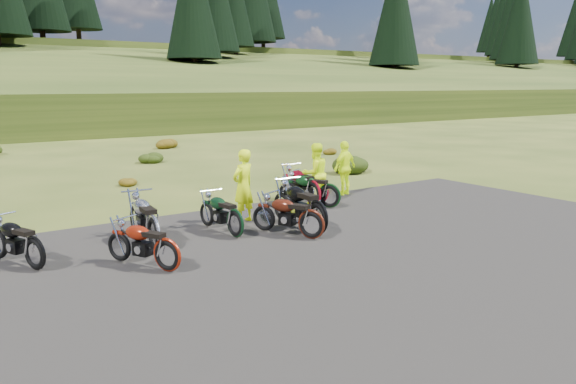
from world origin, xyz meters
TOP-DOWN VIEW (x-y plane):
  - ground at (0.00, 0.00)m, footprint 300.00×300.00m
  - gravel_pad at (0.00, -2.00)m, footprint 20.00×12.00m
  - conifer_28 at (33.00, 61.00)m, footprint 5.28×5.28m
  - conifer_31 at (51.00, 48.00)m, footprint 7.04×7.04m
  - conifer_32 at (57.00, 54.00)m, footprint 6.60×6.60m
  - conifer_33 at (63.00, 60.00)m, footprint 6.16×6.16m
  - conifer_34 at (69.00, 66.00)m, footprint 5.72×5.72m
  - conifer_35 at (75.00, 72.00)m, footprint 5.28×5.28m
  - conifer_36 at (81.00, 78.00)m, footprint 7.92×7.92m
  - conifer_37 at (87.00, 53.00)m, footprint 7.48×7.48m
  - conifer_38 at (93.00, 59.00)m, footprint 7.04×7.04m
  - conifer_39 at (99.00, 65.00)m, footprint 6.60×6.60m
  - conifer_40 at (105.00, 71.00)m, footprint 6.16×6.16m
  - conifer_41 at (111.00, 77.00)m, footprint 5.72×5.72m
  - conifer_45 at (135.00, 70.00)m, footprint 7.04×7.04m
  - shrub_4 at (-0.40, 9.20)m, footprint 0.77×0.77m
  - shrub_5 at (2.50, 14.50)m, footprint 1.03×1.03m
  - shrub_6 at (5.40, 19.80)m, footprint 1.30×1.30m
  - shrub_7 at (8.30, 7.10)m, footprint 1.56×1.56m
  - shrub_8 at (11.20, 12.40)m, footprint 0.77×0.77m
  - motorcycle_0 at (-4.89, 1.06)m, footprint 1.31×2.01m
  - motorcycle_1 at (-2.81, -0.47)m, footprint 1.40×1.95m
  - motorcycle_2 at (-0.54, 0.96)m, footprint 0.79×1.96m
  - motorcycle_3 at (-2.51, 1.00)m, footprint 0.91×2.27m
  - motorcycle_4 at (0.85, -0.16)m, footprint 1.43×2.06m
  - motorcycle_5 at (1.22, 0.11)m, footprint 0.82×2.34m
  - motorcycle_6 at (2.98, 2.62)m, footprint 0.85×2.24m
  - motorcycle_7 at (3.28, 2.24)m, footprint 1.52×2.10m
  - person_middle at (0.38, 2.17)m, footprint 0.80×0.65m
  - person_right_a at (3.32, 2.98)m, footprint 0.92×0.73m
  - person_right_b at (4.94, 3.55)m, footprint 1.10×0.65m

SIDE VIEW (x-z plane):
  - ground at x=0.00m, z-range 0.00..0.00m
  - gravel_pad at x=0.00m, z-range -0.02..0.02m
  - motorcycle_0 at x=-4.89m, z-range -0.50..0.50m
  - motorcycle_1 at x=-2.81m, z-range -0.49..0.49m
  - motorcycle_2 at x=-0.54m, z-range -0.50..0.50m
  - motorcycle_3 at x=-2.51m, z-range -0.58..0.58m
  - motorcycle_4 at x=0.85m, z-range -0.52..0.52m
  - motorcycle_5 at x=1.22m, z-range -0.61..0.61m
  - motorcycle_6 at x=2.98m, z-range -0.58..0.58m
  - motorcycle_7 at x=3.28m, z-range -0.53..0.53m
  - shrub_4 at x=-0.40m, z-range 0.00..0.45m
  - shrub_8 at x=11.20m, z-range 0.00..0.45m
  - shrub_5 at x=2.50m, z-range 0.00..0.61m
  - shrub_6 at x=5.40m, z-range 0.00..0.77m
  - shrub_7 at x=8.30m, z-range 0.00..0.92m
  - person_right_b at x=4.94m, z-range 0.00..1.75m
  - person_right_a at x=3.32m, z-range 0.00..1.82m
  - person_middle at x=0.38m, z-range 0.00..1.90m
  - conifer_31 at x=51.00m, z-range 5.18..23.18m
  - conifer_28 at x=33.00m, z-range 7.76..21.76m
  - conifer_32 at x=57.00m, z-range 6.37..23.37m
  - conifer_33 at x=63.00m, z-range 7.56..23.56m
  - conifer_37 at x=87.00m, z-range 6.17..25.17m
  - conifer_34 at x=69.00m, z-range 8.76..23.76m
  - conifer_38 at x=93.00m, z-range 7.37..25.37m
  - conifer_35 at x=75.00m, z-range 9.95..23.95m
  - conifer_39 at x=99.00m, z-range 8.56..25.56m
  - conifer_41 at x=111.00m, z-range 10.15..25.15m
  - conifer_40 at x=105.00m, z-range 9.76..25.76m
  - conifer_45 at x=135.00m, z-range 9.56..27.56m
  - conifer_36 at x=81.00m, z-range 10.16..30.16m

